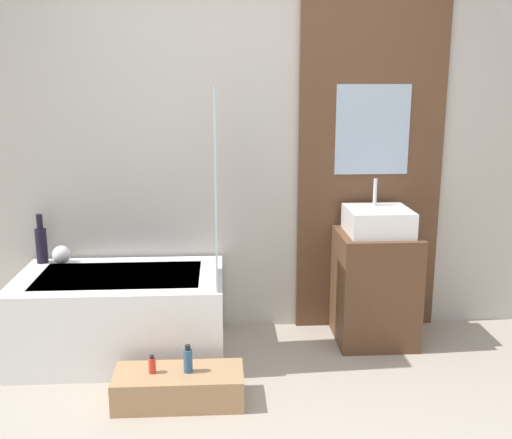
{
  "coord_description": "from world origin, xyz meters",
  "views": [
    {
      "loc": [
        -0.24,
        -2.44,
        1.71
      ],
      "look_at": [
        -0.06,
        0.69,
        0.98
      ],
      "focal_mm": 42.0,
      "sensor_mm": 36.0,
      "label": 1
    }
  ],
  "objects_px": {
    "vase_tall_dark": "(41,243)",
    "vase_round_light": "(61,254)",
    "bottle_soap_primary": "(152,365)",
    "bottle_soap_secondary": "(188,360)",
    "wooden_step_bench": "(179,387)",
    "sink": "(378,221)",
    "bathtub": "(122,314)"
  },
  "relations": [
    {
      "from": "bathtub",
      "to": "wooden_step_bench",
      "type": "height_order",
      "value": "bathtub"
    },
    {
      "from": "wooden_step_bench",
      "to": "vase_tall_dark",
      "type": "relative_size",
      "value": 2.12
    },
    {
      "from": "sink",
      "to": "bathtub",
      "type": "bearing_deg",
      "value": -175.84
    },
    {
      "from": "bottle_soap_primary",
      "to": "bottle_soap_secondary",
      "type": "bearing_deg",
      "value": -0.0
    },
    {
      "from": "bathtub",
      "to": "vase_round_light",
      "type": "xyz_separation_m",
      "value": [
        -0.42,
        0.27,
        0.32
      ]
    },
    {
      "from": "sink",
      "to": "vase_round_light",
      "type": "height_order",
      "value": "sink"
    },
    {
      "from": "wooden_step_bench",
      "to": "bottle_soap_primary",
      "type": "bearing_deg",
      "value": 180.0
    },
    {
      "from": "vase_tall_dark",
      "to": "vase_round_light",
      "type": "distance_m",
      "value": 0.15
    },
    {
      "from": "bathtub",
      "to": "wooden_step_bench",
      "type": "xyz_separation_m",
      "value": [
        0.4,
        -0.62,
        -0.18
      ]
    },
    {
      "from": "wooden_step_bench",
      "to": "sink",
      "type": "height_order",
      "value": "sink"
    },
    {
      "from": "wooden_step_bench",
      "to": "bottle_soap_secondary",
      "type": "bearing_deg",
      "value": -0.0
    },
    {
      "from": "bathtub",
      "to": "bottle_soap_primary",
      "type": "relative_size",
      "value": 12.53
    },
    {
      "from": "bottle_soap_secondary",
      "to": "sink",
      "type": "bearing_deg",
      "value": 31.57
    },
    {
      "from": "bathtub",
      "to": "vase_round_light",
      "type": "bearing_deg",
      "value": 146.89
    },
    {
      "from": "sink",
      "to": "bottle_soap_secondary",
      "type": "distance_m",
      "value": 1.52
    },
    {
      "from": "sink",
      "to": "bottle_soap_primary",
      "type": "bearing_deg",
      "value": -152.09
    },
    {
      "from": "bottle_soap_secondary",
      "to": "wooden_step_bench",
      "type": "bearing_deg",
      "value": 180.0
    },
    {
      "from": "vase_tall_dark",
      "to": "vase_round_light",
      "type": "bearing_deg",
      "value": -9.86
    },
    {
      "from": "bottle_soap_primary",
      "to": "bottle_soap_secondary",
      "type": "relative_size",
      "value": 0.66
    },
    {
      "from": "wooden_step_bench",
      "to": "vase_round_light",
      "type": "xyz_separation_m",
      "value": [
        -0.82,
        0.89,
        0.5
      ]
    },
    {
      "from": "bathtub",
      "to": "bottle_soap_primary",
      "type": "xyz_separation_m",
      "value": [
        0.26,
        -0.62,
        -0.04
      ]
    },
    {
      "from": "vase_tall_dark",
      "to": "bottle_soap_primary",
      "type": "height_order",
      "value": "vase_tall_dark"
    },
    {
      "from": "wooden_step_bench",
      "to": "bottle_soap_primary",
      "type": "relative_size",
      "value": 6.84
    },
    {
      "from": "bathtub",
      "to": "wooden_step_bench",
      "type": "distance_m",
      "value": 0.75
    },
    {
      "from": "wooden_step_bench",
      "to": "vase_round_light",
      "type": "bearing_deg",
      "value": 132.52
    },
    {
      "from": "vase_tall_dark",
      "to": "wooden_step_bench",
      "type": "bearing_deg",
      "value": -43.95
    },
    {
      "from": "wooden_step_bench",
      "to": "bottle_soap_secondary",
      "type": "height_order",
      "value": "bottle_soap_secondary"
    },
    {
      "from": "wooden_step_bench",
      "to": "vase_round_light",
      "type": "relative_size",
      "value": 5.85
    },
    {
      "from": "sink",
      "to": "vase_round_light",
      "type": "distance_m",
      "value": 2.09
    },
    {
      "from": "bottle_soap_secondary",
      "to": "bathtub",
      "type": "bearing_deg",
      "value": 126.04
    },
    {
      "from": "bathtub",
      "to": "sink",
      "type": "relative_size",
      "value": 3.17
    },
    {
      "from": "sink",
      "to": "bottle_soap_primary",
      "type": "height_order",
      "value": "sink"
    }
  ]
}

